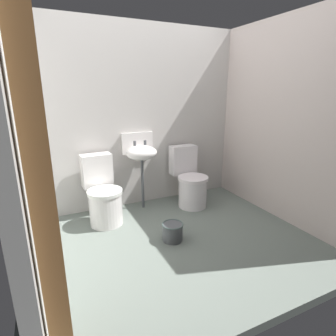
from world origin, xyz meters
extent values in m
cube|color=slate|center=(0.00, 0.00, -0.04)|extent=(3.06, 2.51, 0.08)
cube|color=beige|center=(0.00, 1.11, 1.16)|extent=(3.06, 0.10, 2.33)
cube|color=beige|center=(-1.38, 0.10, 1.16)|extent=(0.10, 2.31, 2.33)
cube|color=beige|center=(1.38, 0.10, 1.16)|extent=(0.10, 2.31, 2.33)
cube|color=#946135|center=(-1.25, -0.91, 1.16)|extent=(0.12, 0.12, 2.33)
cylinder|color=white|center=(-0.64, 0.62, 0.19)|extent=(0.40, 0.40, 0.38)
cylinder|color=white|center=(-0.64, 0.62, 0.40)|extent=(0.43, 0.43, 0.04)
cube|color=white|center=(-0.66, 0.91, 0.58)|extent=(0.37, 0.20, 0.40)
cylinder|color=white|center=(0.53, 0.62, 0.19)|extent=(0.39, 0.39, 0.38)
cylinder|color=white|center=(0.53, 0.62, 0.40)|extent=(0.41, 0.41, 0.04)
cube|color=white|center=(0.54, 0.92, 0.58)|extent=(0.36, 0.19, 0.40)
cylinder|color=#474A4E|center=(-0.09, 0.87, 0.33)|extent=(0.04, 0.04, 0.66)
ellipsoid|color=white|center=(-0.09, 0.87, 0.75)|extent=(0.40, 0.32, 0.18)
cube|color=white|center=(-0.09, 1.03, 0.85)|extent=(0.42, 0.04, 0.28)
cylinder|color=#474A4E|center=(-0.16, 0.93, 0.87)|extent=(0.04, 0.04, 0.06)
cylinder|color=#474A4E|center=(-0.02, 0.93, 0.87)|extent=(0.04, 0.04, 0.06)
cylinder|color=#474A4E|center=(-0.09, -0.04, 0.09)|extent=(0.21, 0.21, 0.18)
torus|color=#40504D|center=(-0.09, -0.04, 0.18)|extent=(0.23, 0.23, 0.02)
camera|label=1|loc=(-1.21, -2.31, 1.54)|focal=28.90mm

